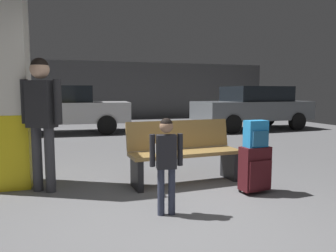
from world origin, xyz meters
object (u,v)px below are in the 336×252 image
object	(u,v)px
suitcase	(255,169)
backpack_bright	(256,134)
bench	(184,152)
structural_pillar	(6,77)
parked_car_far	(63,108)
child	(166,156)
adult	(41,110)
parked_car_side	(253,106)

from	to	relation	value
suitcase	backpack_bright	xyz separation A→B (m)	(-0.00, -0.00, 0.45)
bench	suitcase	bearing A→B (deg)	-45.72
structural_pillar	parked_car_far	xyz separation A→B (m)	(0.51, 5.88, -0.70)
child	adult	distance (m)	1.85
child	parked_car_side	size ratio (longest dim) A/B	0.25
structural_pillar	bench	bearing A→B (deg)	-12.24
bench	suitcase	xyz separation A→B (m)	(0.72, -0.74, -0.12)
suitcase	child	xyz separation A→B (m)	(-1.30, -0.37, 0.32)
bench	child	distance (m)	1.27
backpack_bright	child	bearing A→B (deg)	-164.02
backpack_bright	adult	bearing A→B (deg)	162.06
adult	bench	bearing A→B (deg)	-3.35
child	adult	xyz separation A→B (m)	(-1.32, 1.22, 0.43)
adult	structural_pillar	bearing A→B (deg)	139.26
bench	backpack_bright	bearing A→B (deg)	-45.76
parked_car_side	parked_car_far	xyz separation A→B (m)	(-6.43, 0.79, 0.00)
bench	backpack_bright	xyz separation A→B (m)	(0.72, -0.74, 0.33)
structural_pillar	suitcase	distance (m)	3.53
bench	parked_car_far	bearing A→B (deg)	106.23
suitcase	parked_car_far	bearing A→B (deg)	109.88
suitcase	adult	world-z (taller)	adult
child	bench	bearing A→B (deg)	62.24
backpack_bright	structural_pillar	bearing A→B (deg)	157.94
parked_car_far	parked_car_side	bearing A→B (deg)	-6.97
adult	parked_car_side	size ratio (longest dim) A/B	0.41
backpack_bright	suitcase	bearing A→B (deg)	57.28
bench	adult	xyz separation A→B (m)	(-1.90, 0.11, 0.63)
child	suitcase	bearing A→B (deg)	16.00
child	structural_pillar	bearing A→B (deg)	137.72
backpack_bright	child	distance (m)	1.36
backpack_bright	parked_car_far	xyz separation A→B (m)	(-2.58, 7.13, 0.03)
child	parked_car_far	world-z (taller)	parked_car_far
child	adult	size ratio (longest dim) A/B	0.60
bench	suitcase	size ratio (longest dim) A/B	2.71
child	parked_car_far	xyz separation A→B (m)	(-1.28, 7.50, 0.17)
suitcase	adult	xyz separation A→B (m)	(-2.62, 0.85, 0.75)
backpack_bright	adult	size ratio (longest dim) A/B	0.20
bench	adult	world-z (taller)	adult
suitcase	parked_car_far	world-z (taller)	parked_car_far
suitcase	backpack_bright	size ratio (longest dim) A/B	1.78
structural_pillar	suitcase	size ratio (longest dim) A/B	5.03
adult	backpack_bright	bearing A→B (deg)	-17.94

